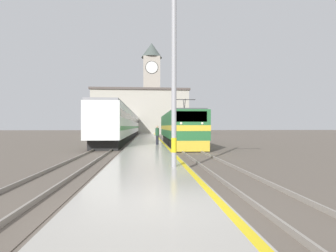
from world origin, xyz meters
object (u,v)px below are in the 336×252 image
at_px(catenary_mast, 177,62).
at_px(passenger_train, 127,125).
at_px(person_on_platform, 157,135).
at_px(locomotive_train, 179,128).
at_px(clock_tower, 152,85).

bearing_deg(catenary_mast, passenger_train, 97.86).
bearing_deg(person_on_platform, passenger_train, 101.80).
bearing_deg(locomotive_train, person_on_platform, -126.26).
height_order(passenger_train, person_on_platform, passenger_train).
height_order(locomotive_train, person_on_platform, locomotive_train).
bearing_deg(person_on_platform, clock_tower, 89.64).
height_order(locomotive_train, passenger_train, locomotive_train).
bearing_deg(clock_tower, catenary_mast, -90.01).
height_order(locomotive_train, clock_tower, clock_tower).
relative_size(locomotive_train, passenger_train, 0.32).
bearing_deg(clock_tower, locomotive_train, -87.50).
xyz_separation_m(locomotive_train, person_on_platform, (-2.41, -3.29, -0.55)).
relative_size(locomotive_train, clock_tower, 0.62).
xyz_separation_m(passenger_train, person_on_platform, (4.46, -21.37, -1.02)).
distance_m(locomotive_train, passenger_train, 19.35).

